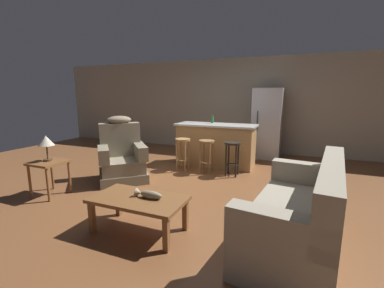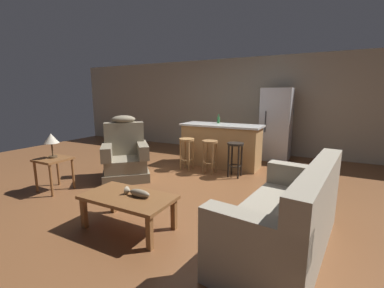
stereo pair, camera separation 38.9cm
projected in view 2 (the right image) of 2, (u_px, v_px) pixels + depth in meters
The scene contains 14 objects.
ground_plane at pixel (194, 183), 4.72m from camera, with size 12.00×12.00×0.00m.
back_wall at pixel (245, 106), 7.20m from camera, with size 12.00×0.05×2.60m.
coffee_table at pixel (128, 200), 3.05m from camera, with size 1.10×0.60×0.42m.
fish_figurine at pixel (137, 193), 3.01m from camera, with size 0.34×0.10×0.10m.
couch at pixel (288, 219), 2.65m from camera, with size 1.07×1.99×0.94m.
recliner_near_lamp at pixel (125, 156), 4.99m from camera, with size 1.19×1.19×1.20m.
end_table at pixel (54, 164), 4.28m from camera, with size 0.48×0.48×0.56m.
table_lamp at pixel (51, 140), 4.24m from camera, with size 0.24×0.24×0.41m.
kitchen_island at pixel (221, 145), 5.81m from camera, with size 1.80×0.70×0.95m.
bar_stool_left at pixel (187, 148), 5.51m from camera, with size 0.32×0.32×0.68m.
bar_stool_middle at pixel (210, 151), 5.26m from camera, with size 0.32×0.32×0.68m.
bar_stool_right at pixel (235, 153), 5.01m from camera, with size 0.32×0.32×0.68m.
refrigerator at pixel (276, 124), 6.33m from camera, with size 0.70×0.69×1.76m.
bottle_tall_green at pixel (218, 120), 5.93m from camera, with size 0.07×0.07×0.21m.
Camera 2 is at (2.06, -4.00, 1.60)m, focal length 24.00 mm.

